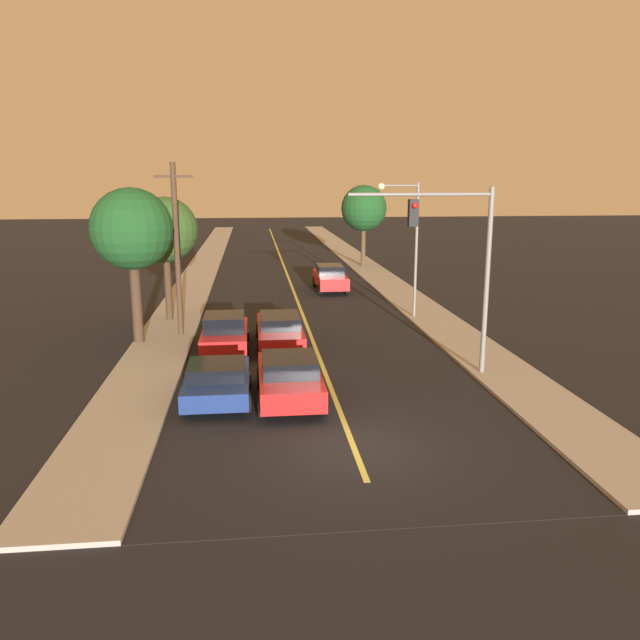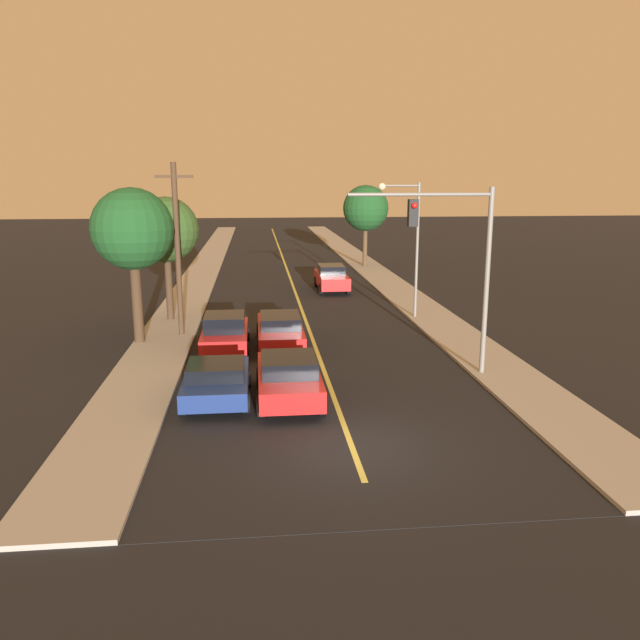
# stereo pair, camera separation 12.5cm
# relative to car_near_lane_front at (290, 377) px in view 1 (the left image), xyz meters

# --- Properties ---
(ground_plane) EXTENTS (200.00, 200.00, 0.00)m
(ground_plane) POSITION_rel_car_near_lane_front_xyz_m (1.45, -3.70, -0.78)
(ground_plane) COLOR black
(road_surface) EXTENTS (10.36, 80.00, 0.01)m
(road_surface) POSITION_rel_car_near_lane_front_xyz_m (1.45, 32.30, -0.78)
(road_surface) COLOR black
(road_surface) RESTS_ON ground
(sidewalk_left) EXTENTS (2.50, 80.00, 0.12)m
(sidewalk_left) POSITION_rel_car_near_lane_front_xyz_m (-4.98, 32.30, -0.72)
(sidewalk_left) COLOR #9E998E
(sidewalk_left) RESTS_ON ground
(sidewalk_right) EXTENTS (2.50, 80.00, 0.12)m
(sidewalk_right) POSITION_rel_car_near_lane_front_xyz_m (7.88, 32.30, -0.72)
(sidewalk_right) COLOR #9E998E
(sidewalk_right) RESTS_ON ground
(car_near_lane_front) EXTENTS (2.05, 4.42, 1.50)m
(car_near_lane_front) POSITION_rel_car_near_lane_front_xyz_m (0.00, 0.00, 0.00)
(car_near_lane_front) COLOR red
(car_near_lane_front) RESTS_ON ground
(car_near_lane_second) EXTENTS (1.97, 5.01, 1.37)m
(car_near_lane_second) POSITION_rel_car_near_lane_front_xyz_m (0.00, 6.74, -0.07)
(car_near_lane_second) COLOR red
(car_near_lane_second) RESTS_ON ground
(car_outer_lane_front) EXTENTS (2.11, 3.92, 1.29)m
(car_outer_lane_front) POSITION_rel_car_near_lane_front_xyz_m (-2.28, 0.24, -0.10)
(car_outer_lane_front) COLOR navy
(car_outer_lane_front) RESTS_ON ground
(car_outer_lane_second) EXTENTS (1.95, 4.30, 1.51)m
(car_outer_lane_second) POSITION_rel_car_near_lane_front_xyz_m (-2.28, 6.33, -0.02)
(car_outer_lane_second) COLOR red
(car_outer_lane_second) RESTS_ON ground
(car_far_oncoming) EXTENTS (1.91, 4.71, 1.59)m
(car_far_oncoming) POSITION_rel_car_near_lane_front_xyz_m (3.78, 19.86, 0.04)
(car_far_oncoming) COLOR red
(car_far_oncoming) RESTS_ON ground
(traffic_signal_mast) EXTENTS (5.01, 0.42, 6.52)m
(traffic_signal_mast) POSITION_rel_car_near_lane_front_xyz_m (5.91, 1.94, 3.75)
(traffic_signal_mast) COLOR slate
(traffic_signal_mast) RESTS_ON ground
(streetlamp_right) EXTENTS (2.08, 0.36, 6.61)m
(streetlamp_right) POSITION_rel_car_near_lane_front_xyz_m (6.46, 11.30, 3.65)
(streetlamp_right) COLOR slate
(streetlamp_right) RESTS_ON ground
(utility_pole_left) EXTENTS (1.60, 0.24, 7.47)m
(utility_pole_left) POSITION_rel_car_near_lane_front_xyz_m (-4.33, 8.78, 3.23)
(utility_pole_left) COLOR #422D1E
(utility_pole_left) RESTS_ON ground
(tree_left_near) EXTENTS (3.13, 3.13, 5.97)m
(tree_left_near) POSITION_rel_car_near_lane_front_xyz_m (-5.21, 11.92, 3.70)
(tree_left_near) COLOR #3D2B1C
(tree_left_near) RESTS_ON ground
(tree_left_far) EXTENTS (3.37, 3.37, 6.46)m
(tree_left_far) POSITION_rel_car_near_lane_front_xyz_m (-5.97, 7.64, 4.06)
(tree_left_far) COLOR #3D2B1C
(tree_left_far) RESTS_ON ground
(tree_right_near) EXTENTS (3.57, 3.57, 6.32)m
(tree_right_near) POSITION_rel_car_near_lane_front_xyz_m (7.70, 30.05, 3.85)
(tree_right_near) COLOR #4C3823
(tree_right_near) RESTS_ON ground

